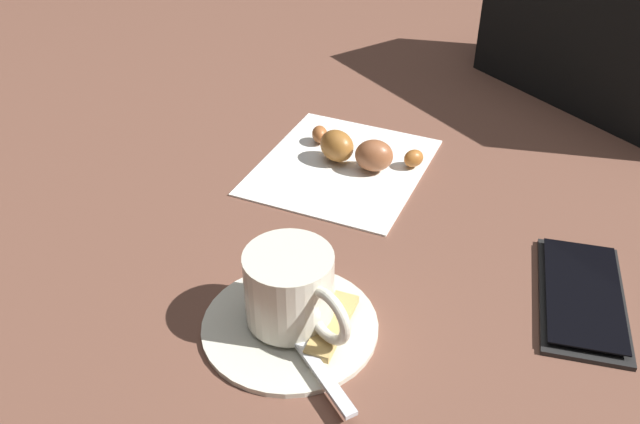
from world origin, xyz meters
The scene contains 9 objects.
ground_plane centered at (0.00, 0.00, 0.00)m, with size 1.80×1.80×0.00m, color brown.
saucer centered at (0.12, 0.03, 0.00)m, with size 0.13×0.13×0.01m, color silver.
espresso_cup centered at (0.11, 0.03, 0.04)m, with size 0.06×0.09×0.06m.
teaspoon centered at (0.12, 0.03, 0.01)m, with size 0.10×0.12×0.01m.
sugar_packet centered at (0.11, 0.06, 0.01)m, with size 0.07×0.02×0.01m, color tan.
napkin centered at (-0.11, -0.02, 0.00)m, with size 0.18×0.16×0.00m, color white.
croissant centered at (-0.12, -0.01, 0.02)m, with size 0.06×0.13×0.03m.
cell_phone centered at (0.00, 0.22, 0.00)m, with size 0.14×0.08×0.01m.
laptop_bag centered at (-0.38, 0.20, 0.10)m, with size 0.29×0.12×0.19m, color black.
Camera 1 is at (0.43, 0.19, 0.36)m, focal length 37.90 mm.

